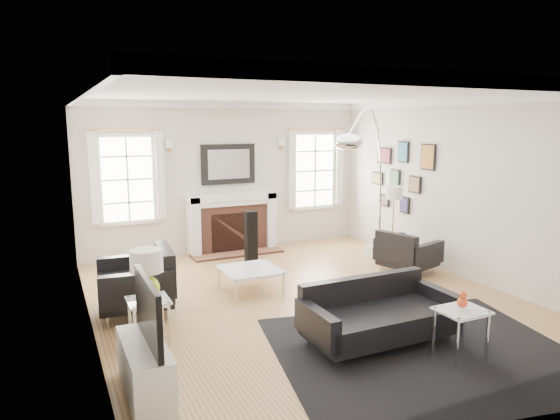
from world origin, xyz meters
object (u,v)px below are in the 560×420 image
fireplace (232,223)px  sofa (376,315)px  armchair_right (406,254)px  coffee_table (250,271)px  arc_floor_lamp (366,184)px  gourd_lamp (147,271)px  armchair_left (140,284)px

fireplace → sofa: (0.09, -4.43, -0.24)m
armchair_right → coffee_table: (-2.64, 0.19, 0.00)m
fireplace → coffee_table: bearing=-103.8°
sofa → armchair_right: size_ratio=1.67×
coffee_table → arc_floor_lamp: 2.28m
sofa → gourd_lamp: bearing=155.1°
sofa → gourd_lamp: 2.58m
fireplace → armchair_right: size_ratio=1.65×
gourd_lamp → arc_floor_lamp: arc_floor_lamp is taller
sofa → coffee_table: (-0.66, 2.11, 0.02)m
sofa → armchair_right: (1.98, 1.92, 0.02)m
armchair_left → arc_floor_lamp: arc_floor_lamp is taller
armchair_left → coffee_table: bearing=3.5°
coffee_table → gourd_lamp: gourd_lamp is taller
fireplace → gourd_lamp: 4.03m
gourd_lamp → arc_floor_lamp: size_ratio=0.21×
armchair_left → armchair_right: bearing=-1.3°
fireplace → sofa: bearing=-88.8°
armchair_left → gourd_lamp: size_ratio=1.91×
armchair_right → coffee_table: size_ratio=1.29×
armchair_right → sofa: bearing=-135.9°
coffee_table → sofa: bearing=-72.6°
fireplace → sofa: fireplace is taller
arc_floor_lamp → gourd_lamp: bearing=-163.6°
gourd_lamp → arc_floor_lamp: (3.60, 1.06, 0.66)m
armchair_left → gourd_lamp: (-0.07, -0.95, 0.44)m
fireplace → gourd_lamp: (-2.20, -3.36, 0.28)m
sofa → armchair_left: armchair_left is taller
coffee_table → gourd_lamp: 2.00m
armchair_left → coffee_table: (1.56, 0.09, -0.06)m
fireplace → armchair_right: 3.26m
coffee_table → armchair_left: bearing=-176.5°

